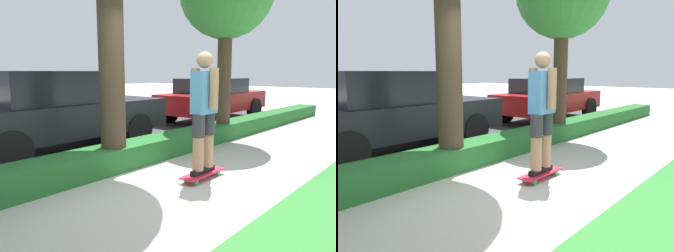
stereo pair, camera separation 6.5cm
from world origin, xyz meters
TOP-DOWN VIEW (x-y plane):
  - ground_plane at (0.00, 0.00)m, footprint 60.00×60.00m
  - street_asphalt at (0.00, 4.20)m, footprint 18.23×5.00m
  - hedge_row at (0.00, 1.60)m, footprint 18.23×0.60m
  - skateboard at (0.58, 0.22)m, footprint 0.84×0.24m
  - skater_person at (0.58, 0.22)m, footprint 0.51×0.45m
  - parked_car_middle at (0.14, 3.48)m, footprint 4.38×1.94m
  - parked_car_rear at (5.58, 3.38)m, footprint 4.13×1.82m

SIDE VIEW (x-z plane):
  - ground_plane at x=0.00m, z-range 0.00..0.00m
  - street_asphalt at x=0.00m, z-range 0.00..0.01m
  - skateboard at x=0.58m, z-range 0.03..0.12m
  - hedge_row at x=0.00m, z-range 0.00..0.38m
  - parked_car_rear at x=5.58m, z-range 0.06..1.42m
  - parked_car_middle at x=0.14m, z-range 0.03..1.61m
  - skater_person at x=0.58m, z-range 0.15..1.91m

